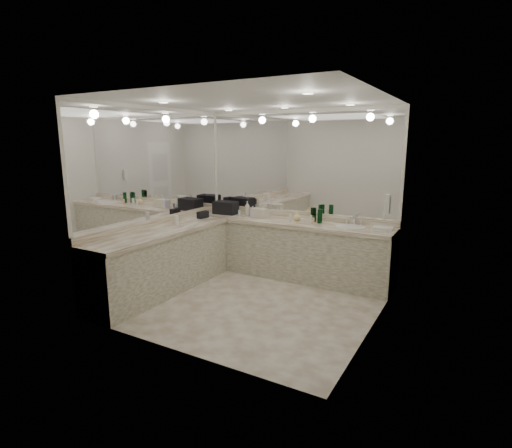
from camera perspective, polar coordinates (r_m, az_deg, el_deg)
The scene contains 35 objects.
floor at distance 5.48m, azimuth -0.66°, elevation -10.95°, with size 3.20×3.20×0.00m, color beige.
ceiling at distance 5.08m, azimuth -0.74°, elevation 17.24°, with size 3.20×3.20×0.00m, color white.
wall_back at distance 6.45m, azimuth 6.05°, elevation 4.42°, with size 3.20×0.02×2.60m, color silver.
wall_left at distance 6.08m, azimuth -13.87°, elevation 3.70°, with size 0.02×3.00×2.60m, color silver.
wall_right at distance 4.54m, azimuth 17.02°, elevation 0.91°, with size 0.02×3.00×2.60m, color silver.
vanity_back_base at distance 6.35m, azimuth 4.79°, elevation -3.77°, with size 3.20×0.60×0.84m, color beige.
vanity_back_top at distance 6.24m, azimuth 4.82°, elevation 0.20°, with size 3.20×0.64×0.06m, color #EEE3CE.
vanity_left_base at distance 5.85m, azimuth -13.32°, elevation -5.42°, with size 0.60×2.40×0.84m, color beige.
vanity_left_top at distance 5.73m, azimuth -13.45°, elevation -1.12°, with size 0.64×2.42×0.06m, color #EEE3CE.
backsplash_back at distance 6.48m, azimuth 5.91°, elevation 1.34°, with size 3.20×0.04×0.10m, color #EEE3CE.
backsplash_left at distance 6.12m, azimuth -13.58°, elevation 0.45°, with size 0.04×3.00×0.10m, color #EEE3CE.
mirror_back at distance 6.39m, azimuth 6.10°, elevation 8.64°, with size 3.12×0.01×1.55m, color white.
mirror_left at distance 6.02m, azimuth -14.01°, elevation 8.17°, with size 0.01×2.92×1.55m, color white.
sink at distance 5.92m, azimuth 13.24°, elevation -0.46°, with size 0.44×0.44×0.03m, color white.
faucet at distance 6.10m, azimuth 13.84°, elevation 0.59°, with size 0.24×0.16×0.14m, color silver.
wall_phone at distance 5.22m, azimuth 18.28°, elevation 2.74°, with size 0.06×0.10×0.24m, color white.
door at distance 4.12m, azimuth 15.09°, elevation -3.61°, with size 0.02×0.82×2.10m, color white.
black_toiletry_bag at distance 6.81m, azimuth -4.35°, elevation 2.40°, with size 0.39×0.25×0.22m, color black.
black_bag_spill at distance 6.46m, azimuth -7.60°, elevation 1.28°, with size 0.09×0.19×0.11m, color black.
cream_cosmetic_case at distance 6.48m, azimuth 0.58°, elevation 1.59°, with size 0.25×0.15×0.15m, color beige.
hand_towel at distance 5.84m, azimuth 17.63°, elevation -0.59°, with size 0.26×0.18×0.04m, color white.
lotion_left at distance 5.97m, azimuth -11.30°, elevation 0.51°, with size 0.06×0.06×0.15m, color white.
soap_bottle_a at distance 6.68m, azimuth -1.25°, elevation 2.29°, with size 0.09×0.09×0.23m, color beige.
soap_bottle_b at distance 6.50m, azimuth -0.45°, elevation 1.80°, with size 0.08×0.08×0.18m, color silver.
soap_bottle_c at distance 6.24m, azimuth 5.87°, elevation 1.15°, with size 0.11×0.11×0.15m, color #EED88A.
green_bottle_0 at distance 6.21m, azimuth 8.10°, elevation 1.35°, with size 0.06×0.06×0.21m, color #084218.
green_bottle_1 at distance 6.18m, azimuth 8.28°, elevation 1.32°, with size 0.07×0.07×0.22m, color #084218.
green_bottle_2 at distance 6.07m, azimuth 9.11°, elevation 1.09°, with size 0.07×0.07×0.21m, color #084218.
amenity_bottle_0 at distance 6.63m, azimuth -2.41°, elevation 1.61°, with size 0.04×0.04×0.10m, color silver.
amenity_bottle_1 at distance 6.85m, azimuth -3.09°, elevation 1.79°, with size 0.04×0.04×0.06m, color #F2D84C.
amenity_bottle_2 at distance 6.15m, azimuth 4.93°, elevation 0.89°, with size 0.04×0.04×0.12m, color white.
amenity_bottle_3 at distance 6.01m, azimuth 8.10°, elevation 0.43°, with size 0.05×0.05×0.10m, color #E0B28C.
amenity_bottle_4 at distance 6.66m, azimuth -0.60°, elevation 1.55°, with size 0.06×0.06×0.07m, color #3F3F4C.
amenity_bottle_5 at distance 6.20m, azimuth 8.03°, elevation 0.81°, with size 0.06×0.06×0.10m, color white.
amenity_bottle_6 at distance 6.57m, azimuth 0.54°, elevation 1.73°, with size 0.05×0.05×0.15m, color white.
Camera 1 is at (2.55, -4.37, 2.11)m, focal length 28.00 mm.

